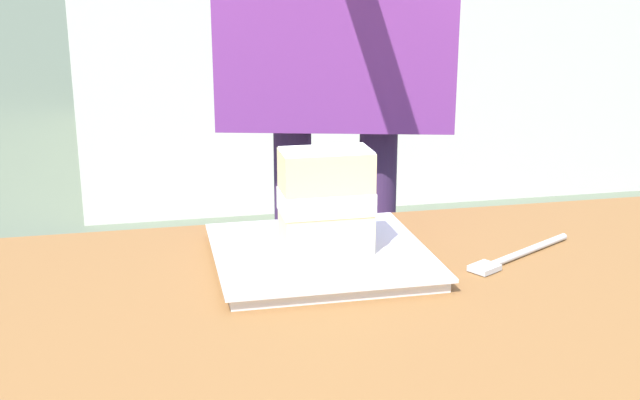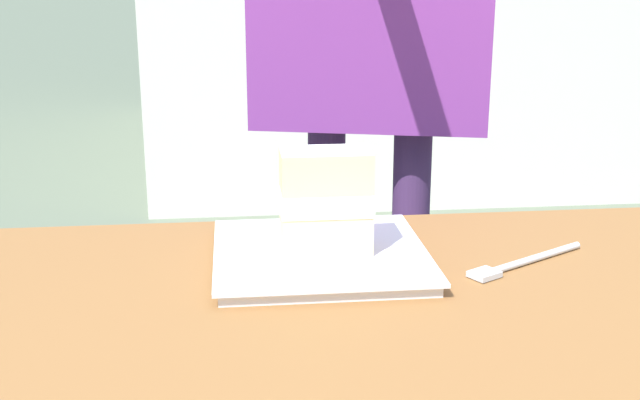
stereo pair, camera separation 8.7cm
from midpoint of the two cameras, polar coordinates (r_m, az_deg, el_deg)
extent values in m
cube|color=white|center=(0.89, -2.80, -4.13)|extent=(0.22, 0.22, 0.01)
cube|color=white|center=(0.89, -2.81, -3.65)|extent=(0.23, 0.23, 0.00)
cube|color=beige|center=(0.88, -2.42, -2.24)|extent=(0.10, 0.05, 0.04)
cube|color=white|center=(0.87, -2.45, -0.13)|extent=(0.10, 0.06, 0.02)
sphere|color=red|center=(0.90, -0.94, 0.43)|extent=(0.01, 0.01, 0.01)
sphere|color=red|center=(0.90, -0.63, 0.26)|extent=(0.02, 0.02, 0.02)
cube|color=beige|center=(0.86, -2.47, 2.03)|extent=(0.10, 0.05, 0.04)
cube|color=white|center=(0.85, -2.49, 3.49)|extent=(0.09, 0.05, 0.00)
cylinder|color=silver|center=(0.94, 12.04, -3.49)|extent=(0.13, 0.08, 0.01)
cube|color=silver|center=(0.88, 8.73, -4.79)|extent=(0.04, 0.04, 0.01)
cylinder|color=#452855|center=(1.57, -3.45, -8.13)|extent=(0.07, 0.07, 0.75)
cylinder|color=#452855|center=(1.56, 2.29, -8.24)|extent=(0.07, 0.07, 0.75)
camera|label=1|loc=(0.04, -92.86, -0.83)|focal=45.48mm
camera|label=2|loc=(0.04, 87.14, 0.83)|focal=45.48mm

